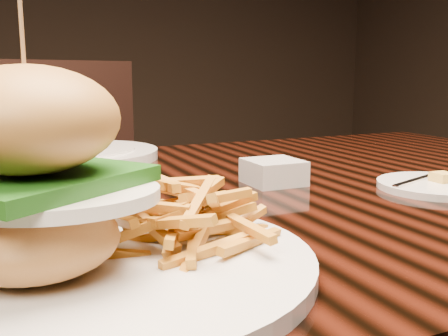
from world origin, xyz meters
name	(u,v)px	position (x,y,z in m)	size (l,w,h in m)	color
dining_table	(193,242)	(0.00, 0.00, 0.67)	(1.60, 0.90, 0.75)	black
burger_plate	(95,211)	(-0.18, -0.27, 0.81)	(0.34, 0.34, 0.22)	silver
side_saucer	(436,185)	(0.32, -0.13, 0.76)	(0.17, 0.17, 0.02)	silver
ramekin	(274,172)	(0.13, -0.01, 0.77)	(0.08, 0.08, 0.04)	silver
far_dish	(78,150)	(-0.11, 0.34, 0.77)	(0.30, 0.30, 0.10)	silver
chair_far	(94,199)	(0.01, 0.88, 0.54)	(0.61, 0.61, 0.95)	black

